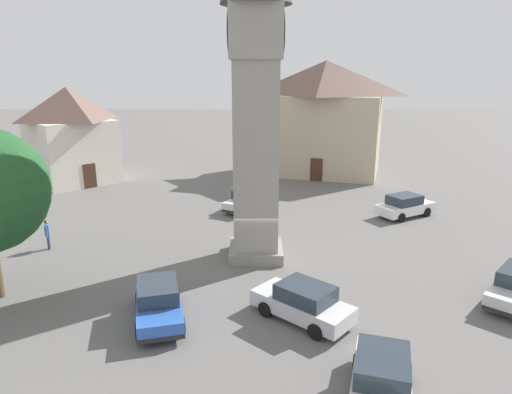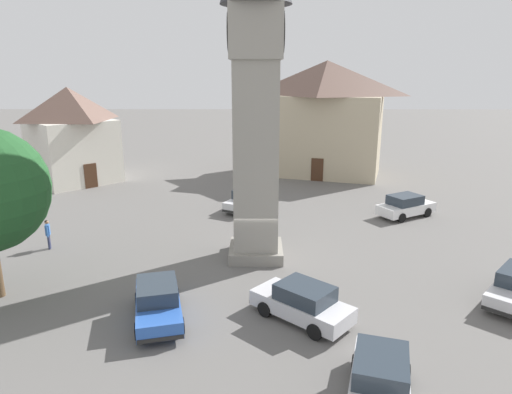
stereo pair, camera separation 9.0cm
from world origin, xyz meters
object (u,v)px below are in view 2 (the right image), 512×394
at_px(car_black_far, 302,302).
at_px(car_white_side, 158,302).
at_px(clock_tower, 256,51).
at_px(car_red_corner, 247,199).
at_px(building_shop_left, 325,117).
at_px(car_blue_kerb, 380,381).
at_px(building_corner_back, 71,134).
at_px(car_silver_kerb, 406,206).
at_px(pedestrian, 48,232).

bearing_deg(car_black_far, car_white_side, 89.81).
relative_size(clock_tower, car_red_corner, 4.09).
bearing_deg(clock_tower, building_shop_left, -17.31).
distance_m(car_blue_kerb, building_corner_back, 35.11).
bearing_deg(car_black_far, building_shop_left, -9.60).
height_order(car_blue_kerb, building_shop_left, building_shop_left).
bearing_deg(car_silver_kerb, clock_tower, 124.54).
bearing_deg(building_shop_left, clock_tower, 162.69).
xyz_separation_m(car_silver_kerb, car_white_side, (-13.49, 14.10, 0.00)).
bearing_deg(car_red_corner, car_white_side, 167.91).
bearing_deg(car_red_corner, building_shop_left, -30.33).
relative_size(clock_tower, car_white_side, 4.11).
relative_size(car_red_corner, pedestrian, 2.62).
bearing_deg(car_red_corner, pedestrian, 124.70).
bearing_deg(car_silver_kerb, pedestrian, 105.36).
relative_size(pedestrian, building_shop_left, 0.14).
distance_m(car_red_corner, building_corner_back, 18.36).
relative_size(clock_tower, building_corner_back, 1.91).
bearing_deg(car_black_far, car_blue_kerb, -158.49).
height_order(pedestrian, building_shop_left, building_shop_left).
distance_m(clock_tower, car_white_side, 12.38).
xyz_separation_m(pedestrian, building_shop_left, (19.82, -18.12, 4.42)).
bearing_deg(car_black_far, clock_tower, 16.14).
height_order(car_silver_kerb, pedestrian, pedestrian).
bearing_deg(pedestrian, car_blue_kerb, -128.54).
xyz_separation_m(car_black_far, building_corner_back, (23.78, 18.32, 3.51)).
bearing_deg(car_white_side, car_black_far, -90.19).
height_order(car_black_far, building_shop_left, building_shop_left).
height_order(car_red_corner, building_corner_back, building_corner_back).
xyz_separation_m(clock_tower, car_white_side, (-6.46, 3.89, -9.82)).
bearing_deg(clock_tower, car_silver_kerb, -55.46).
bearing_deg(car_black_far, pedestrian, 60.92).
bearing_deg(clock_tower, building_corner_back, 43.56).
relative_size(car_blue_kerb, car_white_side, 1.01).
distance_m(car_silver_kerb, car_black_far, 15.88).
distance_m(car_black_far, pedestrian, 15.45).
distance_m(clock_tower, pedestrian, 15.09).
relative_size(pedestrian, building_corner_back, 0.18).
bearing_deg(building_corner_back, car_silver_kerb, -111.06).
relative_size(clock_tower, car_black_far, 4.32).
bearing_deg(car_white_side, car_silver_kerb, -46.28).
height_order(car_silver_kerb, car_red_corner, same).
relative_size(car_blue_kerb, car_black_far, 1.06).
bearing_deg(car_red_corner, car_silver_kerb, -98.33).
xyz_separation_m(pedestrian, building_corner_back, (16.27, 4.82, 3.27)).
distance_m(car_white_side, car_black_far, 5.76).
bearing_deg(car_red_corner, car_black_far, -170.48).
bearing_deg(car_silver_kerb, building_shop_left, 15.07).
bearing_deg(building_shop_left, car_white_side, 159.18).
bearing_deg(car_silver_kerb, car_red_corner, 81.67).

